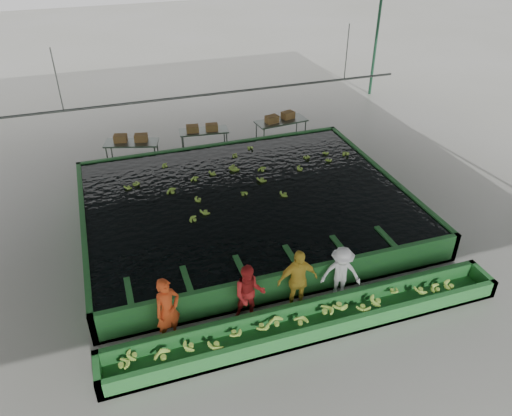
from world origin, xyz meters
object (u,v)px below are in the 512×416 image
object	(u,v)px
packing_table_mid	(204,140)
worker_b	(249,294)
packing_table_left	(133,153)
box_stack_left	(131,141)
worker_a	(168,310)
packing_table_right	(281,131)
box_stack_right	(280,120)
worker_c	(297,280)
worker_d	(341,274)
box_stack_mid	(202,131)
sorting_trough	(311,321)
flotation_tank	(246,207)

from	to	relation	value
packing_table_mid	worker_b	bearing A→B (deg)	-97.11
packing_table_left	box_stack_left	distance (m)	0.46
worker_b	packing_table_mid	world-z (taller)	worker_b
worker_b	worker_a	bearing A→B (deg)	-167.23
packing_table_mid	packing_table_right	distance (m)	3.23
worker_a	box_stack_right	xyz separation A→B (m)	(6.34, 9.44, 0.10)
worker_c	worker_d	distance (m)	1.20
worker_b	box_stack_mid	distance (m)	9.65
worker_c	box_stack_mid	world-z (taller)	worker_c
box_stack_left	packing_table_left	bearing A→B (deg)	-93.47
box_stack_right	worker_d	bearing A→B (deg)	-101.67
packing_table_left	packing_table_mid	world-z (taller)	packing_table_left
sorting_trough	box_stack_right	size ratio (longest dim) A/B	7.63
worker_a	box_stack_right	distance (m)	11.37
worker_b	box_stack_left	size ratio (longest dim) A/B	1.29
worker_d	box_stack_left	world-z (taller)	worker_d
worker_c	box_stack_right	bearing A→B (deg)	71.98
box_stack_left	box_stack_right	xyz separation A→B (m)	(6.06, -0.01, 0.06)
sorting_trough	packing_table_mid	bearing A→B (deg)	90.41
worker_b	worker_d	size ratio (longest dim) A/B	1.03
flotation_tank	packing_table_right	world-z (taller)	packing_table_right
worker_c	worker_d	world-z (taller)	worker_c
worker_b	packing_table_mid	size ratio (longest dim) A/B	0.84
box_stack_left	box_stack_mid	world-z (taller)	box_stack_left
worker_b	box_stack_mid	size ratio (longest dim) A/B	1.30
packing_table_right	flotation_tank	bearing A→B (deg)	-121.63
flotation_tank	box_stack_right	distance (m)	6.03
box_stack_mid	packing_table_mid	bearing A→B (deg)	42.39
packing_table_mid	packing_table_right	xyz separation A→B (m)	(3.23, -0.23, 0.04)
flotation_tank	worker_d	world-z (taller)	worker_d
packing_table_right	worker_a	bearing A→B (deg)	-124.13
sorting_trough	worker_b	bearing A→B (deg)	147.97
flotation_tank	worker_c	size ratio (longest dim) A/B	5.63
worker_a	packing_table_right	world-z (taller)	worker_a
worker_b	box_stack_left	bearing A→B (deg)	112.80
worker_d	box_stack_right	distance (m)	9.64
worker_d	box_stack_right	world-z (taller)	worker_d
worker_a	packing_table_left	distance (m)	9.38
flotation_tank	worker_b	xyz separation A→B (m)	(-1.28, -4.30, 0.36)
packing_table_right	packing_table_mid	bearing A→B (deg)	175.91
sorting_trough	packing_table_left	xyz separation A→B (m)	(-2.95, 10.17, 0.21)
packing_table_mid	packing_table_right	bearing A→B (deg)	-4.09
worker_b	packing_table_right	xyz separation A→B (m)	(4.43, 9.42, -0.32)
flotation_tank	packing_table_right	xyz separation A→B (m)	(3.15, 5.12, 0.03)
worker_d	packing_table_right	xyz separation A→B (m)	(1.99, 9.42, -0.30)
packing_table_left	box_stack_right	world-z (taller)	box_stack_right
packing_table_left	box_stack_left	world-z (taller)	box_stack_left
box_stack_right	sorting_trough	bearing A→B (deg)	-106.88
sorting_trough	worker_b	xyz separation A→B (m)	(-1.28, 0.80, 0.56)
worker_c	box_stack_left	distance (m)	9.89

